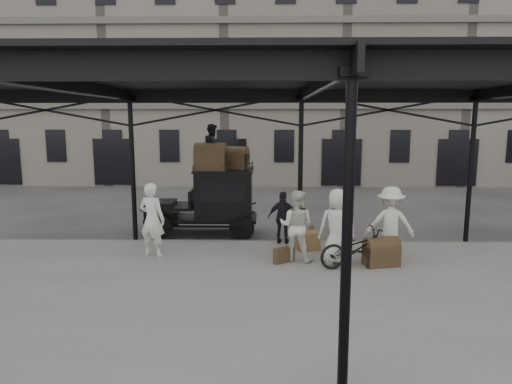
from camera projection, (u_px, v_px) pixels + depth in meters
ground at (305, 266)px, 11.88m from camera, size 120.00×120.00×0.00m
platform at (313, 292)px, 9.89m from camera, size 28.00×8.00×0.15m
canopy at (316, 80)px, 9.45m from camera, size 22.50×9.00×4.74m
building_frontage at (282, 67)px, 28.53m from camera, size 64.00×8.00×14.00m
taxi at (215, 199)px, 14.96m from camera, size 3.65×1.55×2.18m
porter_left at (152, 219)px, 12.15m from camera, size 0.84×0.67×1.99m
porter_midleft at (296, 226)px, 11.75m from camera, size 1.06×0.93×1.85m
porter_centre at (337, 226)px, 11.51m from camera, size 0.96×0.64×1.93m
porter_official at (283, 218)px, 13.39m from camera, size 0.97×0.57×1.55m
porter_right at (390, 224)px, 11.81m from camera, size 1.31×0.83×1.93m
bicycle at (356, 248)px, 11.25m from camera, size 2.00×1.13×1.00m
porter_roof at (213, 147)px, 14.59m from camera, size 0.65×0.78×1.46m
steamer_trunk_roof_near at (211, 159)px, 14.50m from camera, size 1.04×0.70×0.73m
steamer_trunk_roof_far at (235, 159)px, 14.94m from camera, size 0.95×0.76×0.61m
steamer_trunk_platform at (381, 254)px, 11.44m from camera, size 0.92×0.68×0.61m
wicker_hamper at (308, 241)px, 12.84m from camera, size 0.69×0.58×0.50m
suitcase_upright at (312, 235)px, 13.59m from camera, size 0.23×0.61×0.45m
suitcase_flat at (284, 255)px, 11.68m from camera, size 0.57×0.48×0.40m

